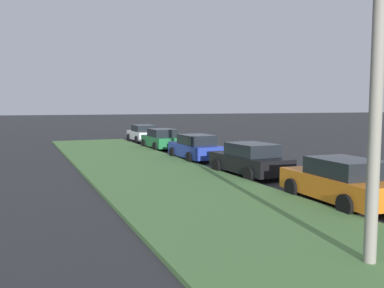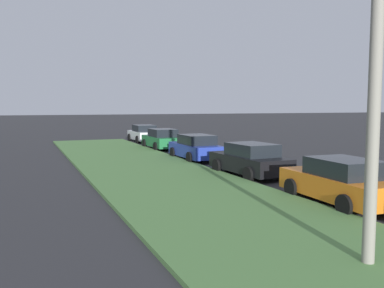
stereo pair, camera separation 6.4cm
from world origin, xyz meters
name	(u,v)px [view 2 (the right image)]	position (x,y,z in m)	size (l,w,h in m)	color
grass_median	(300,248)	(10.00, 7.38, 0.06)	(60.00, 6.00, 0.12)	#517F42
parked_car_orange	(341,182)	(13.08, 3.49, 0.72)	(4.38, 2.18, 1.47)	orange
parked_car_black	(250,160)	(18.86, 3.44, 0.72)	(4.39, 2.19, 1.47)	black
parked_car_blue	(196,148)	(24.80, 3.55, 0.72)	(4.31, 2.03, 1.47)	#23389E
parked_car_green	(162,139)	(31.29, 3.46, 0.72)	(4.31, 2.05, 1.47)	#1E6B38
parked_car_white	(144,134)	(37.68, 3.02, 0.72)	(4.31, 2.03, 1.47)	silver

